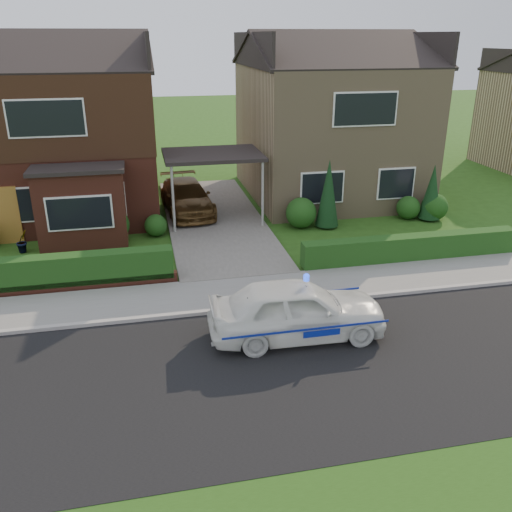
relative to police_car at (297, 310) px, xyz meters
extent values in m
plane|color=#234A13|center=(-0.72, -1.43, -0.74)|extent=(120.00, 120.00, 0.00)
cube|color=black|center=(-0.72, -1.43, -0.74)|extent=(60.00, 6.00, 0.02)
cube|color=#9E9993|center=(-0.72, 1.62, -0.68)|extent=(60.00, 0.16, 0.12)
cube|color=slate|center=(-0.72, 2.67, -0.69)|extent=(60.00, 2.00, 0.10)
cube|color=#666059|center=(-0.72, 9.57, -0.68)|extent=(3.80, 12.00, 0.12)
cube|color=brown|center=(-6.52, 12.57, 2.16)|extent=(7.20, 8.00, 5.80)
cube|color=white|center=(-8.10, 8.55, 0.66)|extent=(1.80, 0.08, 1.30)
cube|color=white|center=(-4.93, 8.55, 0.66)|extent=(1.60, 0.08, 1.30)
cube|color=white|center=(-6.52, 8.55, 3.66)|extent=(2.60, 0.08, 1.30)
cube|color=black|center=(-6.52, 12.57, 3.61)|extent=(7.26, 8.06, 2.90)
cube|color=brown|center=(-5.65, 7.87, 0.61)|extent=(3.00, 1.40, 2.70)
cube|color=black|center=(-5.65, 7.87, 2.03)|extent=(3.20, 1.60, 0.14)
cube|color=#9C8460|center=(5.08, 12.57, 2.16)|extent=(7.20, 8.00, 5.80)
cube|color=white|center=(3.50, 8.55, 0.66)|extent=(1.80, 0.08, 1.30)
cube|color=white|center=(6.67, 8.55, 0.66)|extent=(1.60, 0.08, 1.30)
cube|color=white|center=(5.08, 8.55, 3.66)|extent=(2.60, 0.08, 1.30)
cube|color=black|center=(-0.72, 9.57, 1.96)|extent=(3.80, 3.00, 0.14)
cylinder|color=gray|center=(-2.42, 8.17, 0.61)|extent=(0.10, 0.10, 2.70)
cylinder|color=gray|center=(0.98, 8.17, 0.61)|extent=(0.10, 0.10, 2.70)
cube|color=brown|center=(-6.52, 3.87, -0.56)|extent=(7.70, 0.25, 0.36)
cube|color=#183510|center=(-6.52, 4.02, -0.74)|extent=(7.50, 0.55, 0.90)
cube|color=#183510|center=(5.08, 3.92, -0.74)|extent=(7.50, 0.55, 0.80)
sphere|color=#183510|center=(-4.72, 7.87, -0.08)|extent=(1.32, 1.32, 1.32)
sphere|color=#183510|center=(-3.12, 8.17, -0.32)|extent=(0.84, 0.84, 0.84)
sphere|color=#183510|center=(2.48, 7.97, -0.14)|extent=(1.20, 1.20, 1.20)
sphere|color=#183510|center=(7.08, 8.07, -0.26)|extent=(0.96, 0.96, 0.96)
sphere|color=#183510|center=(8.08, 7.77, -0.20)|extent=(1.08, 1.08, 1.08)
cone|color=black|center=(3.48, 7.77, 0.56)|extent=(0.90, 0.90, 2.60)
cone|color=black|center=(7.88, 7.77, 0.36)|extent=(0.90, 0.90, 2.20)
imported|color=silver|center=(0.00, 0.00, 0.00)|extent=(1.92, 4.43, 1.49)
sphere|color=#193FF2|center=(0.22, 0.00, 0.82)|extent=(0.17, 0.17, 0.17)
cube|color=navy|center=(0.00, -0.88, -0.06)|extent=(4.02, 0.01, 0.05)
cube|color=navy|center=(0.00, 0.88, -0.06)|extent=(4.02, 0.01, 0.05)
ellipsoid|color=black|center=(-1.22, -0.10, 0.29)|extent=(0.22, 0.17, 0.21)
sphere|color=white|center=(-1.21, -0.16, 0.28)|extent=(0.11, 0.11, 0.11)
sphere|color=black|center=(-1.20, -0.12, 0.43)|extent=(0.13, 0.13, 0.13)
cone|color=black|center=(-1.25, -0.11, 0.49)|extent=(0.04, 0.04, 0.05)
cone|color=black|center=(-1.16, -0.11, 0.49)|extent=(0.04, 0.04, 0.05)
imported|color=brown|center=(-1.72, 10.56, 0.02)|extent=(2.18, 4.59, 1.29)
imported|color=gray|center=(-7.71, 7.47, -0.35)|extent=(0.56, 0.53, 0.79)
imported|color=gray|center=(-3.22, 4.57, -0.38)|extent=(0.56, 0.56, 0.74)
camera|label=1|loc=(-3.48, -11.37, 6.29)|focal=38.00mm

